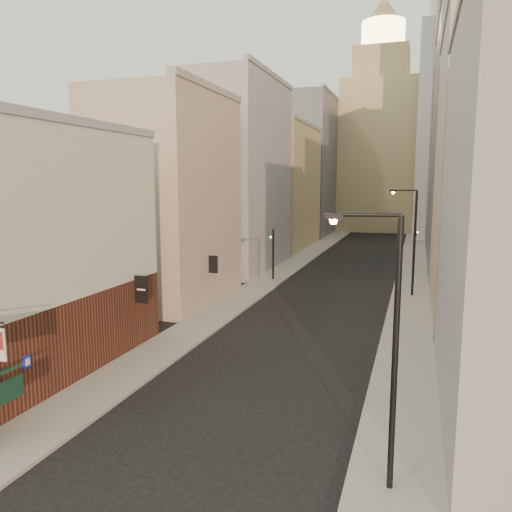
{
  "coord_description": "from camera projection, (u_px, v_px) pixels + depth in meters",
  "views": [
    {
      "loc": [
        6.79,
        -9.22,
        9.38
      ],
      "look_at": [
        -1.49,
        16.25,
        5.39
      ],
      "focal_mm": 35.0,
      "sensor_mm": 36.0,
      "label": 1
    }
  ],
  "objects": [
    {
      "name": "sidewalk_left",
      "position": [
        310.0,
        253.0,
        65.85
      ],
      "size": [
        3.0,
        140.0,
        0.15
      ],
      "primitive_type": "cube",
      "color": "gray",
      "rests_on": "ground"
    },
    {
      "name": "sidewalk_right",
      "position": [
        413.0,
        257.0,
        61.87
      ],
      "size": [
        3.0,
        140.0,
        0.15
      ],
      "primitive_type": "cube",
      "color": "gray",
      "rests_on": "ground"
    },
    {
      "name": "near_building_left",
      "position": [
        13.0,
        255.0,
        23.07
      ],
      "size": [
        8.3,
        23.04,
        12.3
      ],
      "color": "brown",
      "rests_on": "ground"
    },
    {
      "name": "left_bldg_beige",
      "position": [
        167.0,
        200.0,
        39.08
      ],
      "size": [
        8.0,
        12.0,
        16.0
      ],
      "primitive_type": "cube",
      "color": "tan",
      "rests_on": "ground"
    },
    {
      "name": "left_bldg_grey",
      "position": [
        237.0,
        176.0,
        53.84
      ],
      "size": [
        8.0,
        16.0,
        20.0
      ],
      "primitive_type": "cube",
      "color": "gray",
      "rests_on": "ground"
    },
    {
      "name": "left_bldg_tan",
      "position": [
        281.0,
        188.0,
        70.99
      ],
      "size": [
        8.0,
        18.0,
        17.0
      ],
      "primitive_type": "cube",
      "color": "tan",
      "rests_on": "ground"
    },
    {
      "name": "left_bldg_wingrid",
      "position": [
        310.0,
        167.0,
        89.28
      ],
      "size": [
        8.0,
        20.0,
        24.0
      ],
      "primitive_type": "cube",
      "color": "gray",
      "rests_on": "ground"
    },
    {
      "name": "right_bldg_beige",
      "position": [
        497.0,
        173.0,
        35.21
      ],
      "size": [
        8.0,
        16.0,
        20.0
      ],
      "primitive_type": "cube",
      "color": "tan",
      "rests_on": "ground"
    },
    {
      "name": "right_bldg_wingrid",
      "position": [
        472.0,
        148.0,
        53.58
      ],
      "size": [
        8.0,
        20.0,
        26.0
      ],
      "primitive_type": "cube",
      "color": "gray",
      "rests_on": "ground"
    },
    {
      "name": "highrise",
      "position": [
        502.0,
        74.0,
        76.22
      ],
      "size": [
        21.0,
        23.0,
        51.2
      ],
      "color": "gray",
      "rests_on": "ground"
    },
    {
      "name": "clock_tower",
      "position": [
        379.0,
        139.0,
        96.38
      ],
      "size": [
        14.0,
        14.0,
        44.9
      ],
      "color": "tan",
      "rests_on": "ground"
    },
    {
      "name": "white_tower",
      "position": [
        443.0,
        123.0,
        79.7
      ],
      "size": [
        8.0,
        8.0,
        41.5
      ],
      "color": "silver",
      "rests_on": "ground"
    },
    {
      "name": "streetlamp_near",
      "position": [
        388.0,
        338.0,
        14.56
      ],
      "size": [
        2.21,
        0.58,
        8.51
      ],
      "rotation": [
        0.0,
        0.0,
        0.18
      ],
      "color": "black",
      "rests_on": "ground"
    },
    {
      "name": "streetlamp_mid",
      "position": [
        412.0,
        236.0,
        40.39
      ],
      "size": [
        2.23,
        0.83,
        8.76
      ],
      "rotation": [
        0.0,
        0.0,
        -0.29
      ],
      "color": "black",
      "rests_on": "ground"
    },
    {
      "name": "traffic_light_left",
      "position": [
        273.0,
        244.0,
        47.2
      ],
      "size": [
        0.56,
        0.46,
        5.0
      ],
      "rotation": [
        0.0,
        0.0,
        3.32
      ],
      "color": "black",
      "rests_on": "ground"
    },
    {
      "name": "traffic_light_right",
      "position": [
        415.0,
        237.0,
        51.79
      ],
      "size": [
        0.64,
        0.61,
        5.0
      ],
      "rotation": [
        0.0,
        0.0,
        2.93
      ],
      "color": "black",
      "rests_on": "ground"
    }
  ]
}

